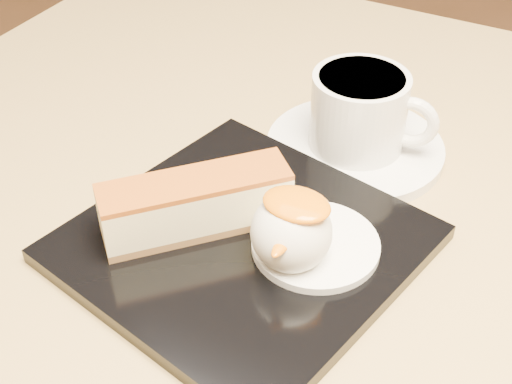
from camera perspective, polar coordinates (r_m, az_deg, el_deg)
The scene contains 9 objects.
table at distance 0.66m, azimuth 1.32°, elevation -12.27°, with size 0.80×0.80×0.72m.
dessert_plate at distance 0.51m, azimuth -1.05°, elevation -4.19°, with size 0.22×0.22×0.01m, color black.
cheesecake at distance 0.51m, azimuth -4.84°, elevation -0.95°, with size 0.12×0.12×0.04m.
cream_smear at distance 0.50m, azimuth 4.79°, elevation -4.24°, with size 0.09×0.09×0.01m, color white.
ice_cream_scoop at distance 0.47m, azimuth 2.85°, elevation -3.22°, with size 0.06×0.06×0.06m, color white.
mango_sauce at distance 0.46m, azimuth 3.27°, elevation -0.98°, with size 0.05×0.04×0.01m, color orange.
mint_sprig at distance 0.52m, azimuth 3.00°, elevation -1.27°, with size 0.03×0.02×0.00m.
saucer at distance 0.61m, azimuth 7.89°, elevation 3.51°, with size 0.15×0.15×0.01m, color white.
coffee_cup at distance 0.59m, azimuth 8.41°, elevation 6.48°, with size 0.11×0.08×0.06m.
Camera 1 is at (0.18, -0.37, 1.08)m, focal length 50.00 mm.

